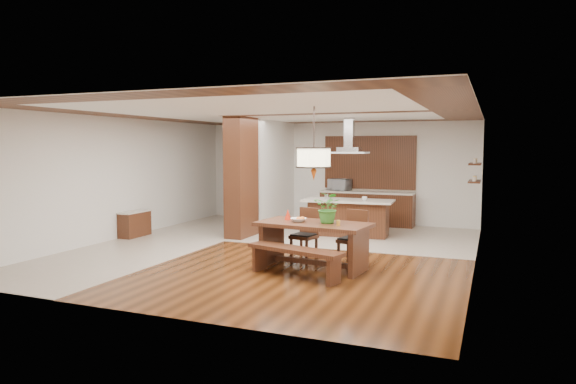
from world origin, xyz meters
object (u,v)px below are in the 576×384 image
at_px(island_cup, 365,198).
at_px(kitchen_island, 348,217).
at_px(fruit_bowl, 298,220).
at_px(dining_chair_left, 304,234).
at_px(dining_chair_right, 352,238).
at_px(pendant_lantern, 314,144).
at_px(foliage_plant, 329,208).
at_px(dining_table, 313,235).
at_px(dining_bench, 295,262).
at_px(hallway_console, 135,224).
at_px(range_hood, 349,135).
at_px(microwave, 340,185).

bearing_deg(island_cup, kitchen_island, 167.19).
bearing_deg(island_cup, fruit_bowl, -96.32).
bearing_deg(dining_chair_left, island_cup, 92.00).
distance_m(dining_chair_left, island_cup, 2.87).
xyz_separation_m(dining_chair_right, pendant_lantern, (-0.57, -0.55, 1.74)).
distance_m(dining_chair_left, fruit_bowl, 0.80).
bearing_deg(foliage_plant, dining_table, -175.80).
bearing_deg(dining_bench, dining_table, 83.43).
distance_m(hallway_console, dining_bench, 5.48).
distance_m(dining_table, range_hood, 4.01).
xyz_separation_m(foliage_plant, fruit_bowl, (-0.56, -0.05, -0.24)).
distance_m(dining_bench, foliage_plant, 1.19).
xyz_separation_m(pendant_lantern, fruit_bowl, (-0.28, -0.03, -1.38)).
bearing_deg(microwave, island_cup, -44.57).
height_order(hallway_console, dining_table, dining_table).
relative_size(dining_table, fruit_bowl, 7.31).
distance_m(kitchen_island, island_cup, 0.65).
bearing_deg(island_cup, dining_table, -91.77).
distance_m(dining_table, dining_bench, 0.81).
bearing_deg(range_hood, pendant_lantern, -84.96).
bearing_deg(dining_chair_right, kitchen_island, 120.25).
height_order(island_cup, microwave, microwave).
bearing_deg(dining_chair_left, dining_bench, -63.16).
distance_m(dining_bench, kitchen_island, 4.27).
bearing_deg(fruit_bowl, island_cup, 83.68).
xyz_separation_m(dining_table, kitchen_island, (-0.31, 3.54, -0.15)).
relative_size(pendant_lantern, range_hood, 1.46).
xyz_separation_m(dining_table, fruit_bowl, (-0.28, -0.03, 0.26)).
distance_m(hallway_console, pendant_lantern, 5.65).
xyz_separation_m(dining_bench, dining_chair_left, (-0.34, 1.38, 0.25)).
height_order(hallway_console, fruit_bowl, fruit_bowl).
distance_m(dining_table, microwave, 5.60).
relative_size(hallway_console, island_cup, 7.09).
distance_m(fruit_bowl, island_cup, 3.50).
relative_size(dining_chair_right, kitchen_island, 0.45).
height_order(dining_bench, dining_chair_right, dining_chair_right).
bearing_deg(hallway_console, foliage_plant, -14.92).
height_order(hallway_console, range_hood, range_hood).
relative_size(foliage_plant, kitchen_island, 0.25).
distance_m(pendant_lantern, range_hood, 3.57).
xyz_separation_m(dining_table, microwave, (-1.10, 5.47, 0.50)).
relative_size(hallway_console, dining_chair_right, 0.87).
height_order(dining_chair_left, dining_chair_right, dining_chair_right).
bearing_deg(microwave, pendant_lantern, -64.06).
height_order(dining_table, pendant_lantern, pendant_lantern).
distance_m(hallway_console, fruit_bowl, 5.08).
bearing_deg(microwave, dining_chair_right, -56.70).
height_order(pendant_lantern, microwave, pendant_lantern).
distance_m(dining_table, dining_chair_left, 0.80).
relative_size(dining_chair_right, island_cup, 8.15).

